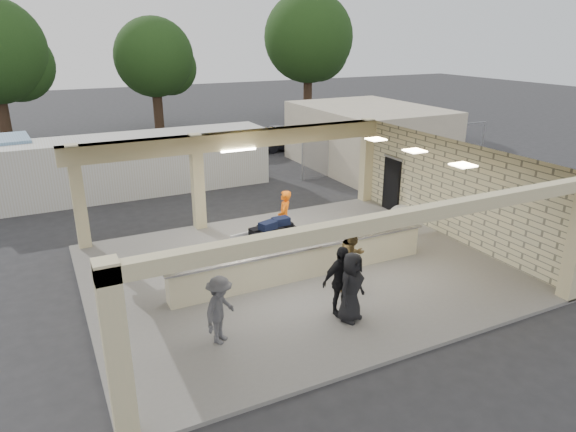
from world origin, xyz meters
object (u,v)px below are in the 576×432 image
baggage_handler (284,218)px  passenger_a (352,258)px  container_white (135,164)px  car_white_b (346,139)px  car_white_a (337,140)px  baggage_counter (304,261)px  passenger_c (220,310)px  car_dark (286,138)px  luggage_cart (272,239)px  passenger_b (341,281)px  passenger_d (351,287)px  drum_fan (402,219)px

baggage_handler → passenger_a: baggage_handler is taller
baggage_handler → container_white: container_white is taller
car_white_b → car_white_a: bearing=111.5°
baggage_counter → baggage_handler: size_ratio=4.37×
passenger_c → passenger_a: bearing=-29.4°
baggage_counter → car_dark: 17.91m
passenger_a → luggage_cart: bearing=95.4°
baggage_counter → luggage_cart: bearing=103.9°
passenger_c → container_white: 13.24m
passenger_b → container_white: 13.60m
passenger_a → car_dark: passenger_a is taller
passenger_d → car_white_a: size_ratio=0.33×
baggage_counter → luggage_cart: 1.49m
container_white → drum_fan: bearing=-53.0°
baggage_counter → baggage_handler: baggage_handler is taller
car_white_a → container_white: container_white is taller
passenger_b → car_dark: size_ratio=0.43×
passenger_b → car_white_b: passenger_b is taller
baggage_handler → passenger_d: bearing=28.5°
passenger_b → car_white_a: bearing=53.3°
passenger_b → car_dark: passenger_b is taller
passenger_b → car_white_b: bearing=51.7°
passenger_b → car_white_b: (10.75, 16.58, -0.31)m
baggage_counter → passenger_a: bearing=-57.0°
luggage_cart → car_dark: (7.83, 14.85, -0.11)m
car_white_a → car_dark: (-2.25, 2.31, -0.07)m
luggage_cart → car_white_a: 16.09m
car_dark → container_white: container_white is taller
container_white → passenger_d: bearing=-79.7°
passenger_b → passenger_d: bearing=-81.5°
baggage_counter → drum_fan: size_ratio=7.83×
passenger_b → passenger_d: 0.36m
baggage_counter → passenger_a: passenger_a is taller
drum_fan → passenger_c: size_ratio=0.64×
baggage_handler → passenger_b: (-0.77, -4.74, -0.02)m
passenger_c → car_white_a: passenger_c is taller
car_white_a → passenger_b: bearing=147.5°
car_white_b → baggage_handler: bearing=141.5°
luggage_cart → drum_fan: luggage_cart is taller
luggage_cart → car_white_b: bearing=40.3°
container_white → luggage_cart: bearing=-76.8°
luggage_cart → container_white: size_ratio=0.20×
car_white_a → passenger_a: bearing=148.6°
drum_fan → passenger_b: (-4.87, -3.73, 0.36)m
passenger_a → passenger_d: size_ratio=1.04×
car_white_b → car_dark: car_white_b is taller
passenger_c → car_white_a: size_ratio=0.30×
drum_fan → luggage_cart: bearing=-145.7°
passenger_b → passenger_c: 3.12m
drum_fan → car_white_b: size_ratio=0.23×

